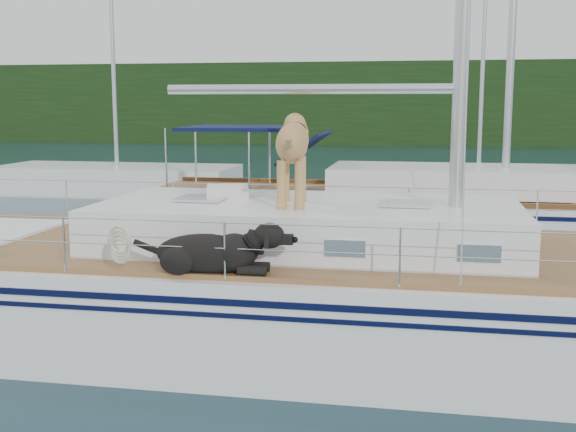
# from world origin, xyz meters

# --- Properties ---
(ground) EXTENTS (120.00, 120.00, 0.00)m
(ground) POSITION_xyz_m (0.00, 0.00, 0.00)
(ground) COLOR black
(ground) RESTS_ON ground
(tree_line) EXTENTS (90.00, 3.00, 6.00)m
(tree_line) POSITION_xyz_m (0.00, 45.00, 3.00)
(tree_line) COLOR black
(tree_line) RESTS_ON ground
(shore_bank) EXTENTS (92.00, 1.00, 1.20)m
(shore_bank) POSITION_xyz_m (0.00, 46.20, 0.60)
(shore_bank) COLOR #595147
(shore_bank) RESTS_ON ground
(main_sailboat) EXTENTS (12.00, 3.85, 14.01)m
(main_sailboat) POSITION_xyz_m (0.10, -0.01, 0.69)
(main_sailboat) COLOR white
(main_sailboat) RESTS_ON ground
(neighbor_sailboat) EXTENTS (11.00, 3.50, 13.30)m
(neighbor_sailboat) POSITION_xyz_m (1.58, 6.60, 0.63)
(neighbor_sailboat) COLOR white
(neighbor_sailboat) RESTS_ON ground
(bg_boat_west) EXTENTS (8.00, 3.00, 11.65)m
(bg_boat_west) POSITION_xyz_m (-8.00, 14.00, 0.45)
(bg_boat_west) COLOR white
(bg_boat_west) RESTS_ON ground
(bg_boat_center) EXTENTS (7.20, 3.00, 11.65)m
(bg_boat_center) POSITION_xyz_m (4.00, 16.00, 0.45)
(bg_boat_center) COLOR white
(bg_boat_center) RESTS_ON ground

